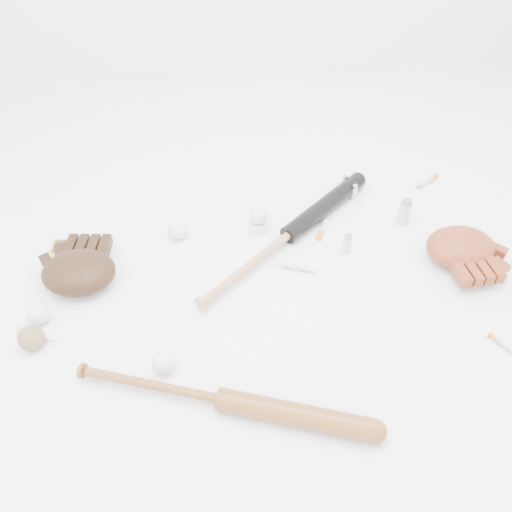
{
  "coord_description": "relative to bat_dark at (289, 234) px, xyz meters",
  "views": [
    {
      "loc": [
        -0.15,
        -1.12,
        1.2
      ],
      "look_at": [
        -0.03,
        0.04,
        0.06
      ],
      "focal_mm": 35.0,
      "sensor_mm": 36.0,
      "label": 1
    }
  ],
  "objects": [
    {
      "name": "syringe_0",
      "position": [
        -0.8,
        -0.34,
        -0.02
      ],
      "size": [
        0.14,
        0.09,
        0.02
      ],
      "primitive_type": null,
      "rotation": [
        0.0,
        0.0,
        -0.46
      ],
      "color": "#ADBCC6",
      "rests_on": "ground"
    },
    {
      "name": "vial_0",
      "position": [
        0.29,
        0.22,
        -0.0
      ],
      "size": [
        0.02,
        0.02,
        0.06
      ],
      "primitive_type": "cylinder",
      "color": "#B5BEC6",
      "rests_on": "ground"
    },
    {
      "name": "syringe_1",
      "position": [
        0.0,
        -0.14,
        -0.02
      ],
      "size": [
        0.16,
        0.08,
        0.02
      ],
      "primitive_type": null,
      "rotation": [
        0.0,
        0.0,
        2.8
      ],
      "color": "#ADBCC6",
      "rests_on": "ground"
    },
    {
      "name": "baseball_upper",
      "position": [
        -0.39,
        0.06,
        0.0
      ],
      "size": [
        0.07,
        0.07,
        0.07
      ],
      "primitive_type": "sphere",
      "color": "white",
      "rests_on": "ground"
    },
    {
      "name": "syringe_3",
      "position": [
        0.56,
        -0.53,
        -0.02
      ],
      "size": [
        0.11,
        0.15,
        0.02
      ],
      "primitive_type": null,
      "rotation": [
        0.0,
        0.0,
        -0.99
      ],
      "color": "#ADBCC6",
      "rests_on": "ground"
    },
    {
      "name": "syringe_4",
      "position": [
        0.6,
        0.28,
        -0.02
      ],
      "size": [
        0.15,
        0.12,
        0.02
      ],
      "primitive_type": null,
      "rotation": [
        0.0,
        0.0,
        3.72
      ],
      "color": "#ADBCC6",
      "rests_on": "ground"
    },
    {
      "name": "vial_1",
      "position": [
        0.27,
        0.29,
        -0.0
      ],
      "size": [
        0.03,
        0.03,
        0.06
      ],
      "primitive_type": "cylinder",
      "color": "#B5BEC6",
      "rests_on": "ground"
    },
    {
      "name": "syringe_2",
      "position": [
        0.13,
        0.05,
        -0.02
      ],
      "size": [
        0.09,
        0.16,
        0.02
      ],
      "primitive_type": null,
      "rotation": [
        0.0,
        0.0,
        1.14
      ],
      "color": "#ADBCC6",
      "rests_on": "ground"
    },
    {
      "name": "bat_dark",
      "position": [
        0.0,
        0.0,
        0.0
      ],
      "size": [
        0.72,
        0.66,
        0.07
      ],
      "primitive_type": null,
      "rotation": [
        0.0,
        0.0,
        0.74
      ],
      "color": "black",
      "rests_on": "ground"
    },
    {
      "name": "baseball_on_pedestal",
      "position": [
        -0.1,
        0.07,
        0.04
      ],
      "size": [
        0.07,
        0.07,
        0.07
      ],
      "primitive_type": "sphere",
      "color": "white",
      "rests_on": "pedestal"
    },
    {
      "name": "pedestal",
      "position": [
        -0.1,
        0.07,
        -0.02
      ],
      "size": [
        0.07,
        0.07,
        0.04
      ],
      "primitive_type": "cube",
      "rotation": [
        0.0,
        0.0,
        0.02
      ],
      "color": "white",
      "rests_on": "ground"
    },
    {
      "name": "baseball_left",
      "position": [
        -0.8,
        -0.28,
        -0.0
      ],
      "size": [
        0.06,
        0.06,
        0.06
      ],
      "primitive_type": "sphere",
      "color": "white",
      "rests_on": "ground"
    },
    {
      "name": "baseball_aged",
      "position": [
        -0.8,
        -0.37,
        0.0
      ],
      "size": [
        0.07,
        0.07,
        0.07
      ],
      "primitive_type": "sphere",
      "color": "olive",
      "rests_on": "ground"
    },
    {
      "name": "glove_dark",
      "position": [
        -0.7,
        -0.13,
        0.02
      ],
      "size": [
        0.31,
        0.31,
        0.1
      ],
      "primitive_type": null,
      "rotation": [
        0.0,
        0.0,
        -0.11
      ],
      "color": "black",
      "rests_on": "ground"
    },
    {
      "name": "glove_tan",
      "position": [
        0.56,
        -0.14,
        0.02
      ],
      "size": [
        0.3,
        0.3,
        0.1
      ],
      "primitive_type": null,
      "rotation": [
        0.0,
        0.0,
        3.22
      ],
      "color": "maroon",
      "rests_on": "ground"
    },
    {
      "name": "vial_2",
      "position": [
        0.19,
        -0.07,
        0.01
      ],
      "size": [
        0.03,
        0.03,
        0.08
      ],
      "primitive_type": "cylinder",
      "color": "#B5BEC6",
      "rests_on": "ground"
    },
    {
      "name": "baseball_mid",
      "position": [
        -0.42,
        -0.49,
        -0.0
      ],
      "size": [
        0.07,
        0.07,
        0.07
      ],
      "primitive_type": "sphere",
      "color": "white",
      "rests_on": "ground"
    },
    {
      "name": "bat_wood",
      "position": [
        -0.27,
        -0.61,
        -0.0
      ],
      "size": [
        0.81,
        0.32,
        0.06
      ],
      "primitive_type": null,
      "rotation": [
        0.0,
        0.0,
        -0.32
      ],
      "color": "brown",
      "rests_on": "ground"
    },
    {
      "name": "vial_3",
      "position": [
        0.43,
        0.06,
        0.02
      ],
      "size": [
        0.04,
        0.04,
        0.1
      ],
      "primitive_type": "cylinder",
      "color": "#B5BEC6",
      "rests_on": "ground"
    },
    {
      "name": "trading_card",
      "position": [
        -0.8,
        0.04,
        -0.03
      ],
      "size": [
        0.08,
        0.11,
        0.01
      ],
      "primitive_type": "cube",
      "rotation": [
        0.0,
        0.0,
        -0.09
      ],
      "color": "gold",
      "rests_on": "ground"
    }
  ]
}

